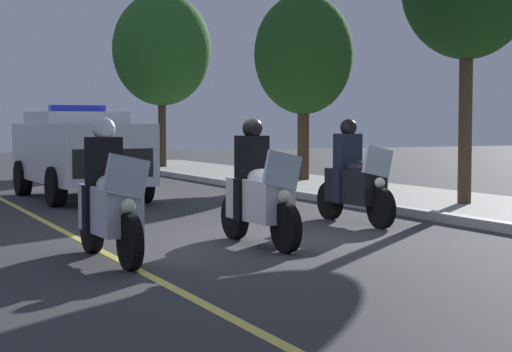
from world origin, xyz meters
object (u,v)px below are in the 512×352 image
(police_motorcycle_lead_right, at_px, (258,194))
(tree_far_back, at_px, (304,55))
(police_motorcycle_lead_left, at_px, (109,203))
(police_motorcycle_trailing, at_px, (354,181))
(tree_behind_suv, at_px, (162,49))
(police_suv, at_px, (79,150))

(police_motorcycle_lead_right, bearing_deg, tree_far_back, 149.08)
(police_motorcycle_lead_left, relative_size, tree_far_back, 0.42)
(police_motorcycle_trailing, xyz_separation_m, tree_far_back, (-8.94, 3.83, 2.84))
(police_motorcycle_lead_left, distance_m, police_motorcycle_lead_right, 2.21)
(tree_far_back, bearing_deg, police_motorcycle_lead_left, -37.72)
(police_motorcycle_trailing, height_order, tree_behind_suv, tree_behind_suv)
(police_motorcycle_trailing, height_order, police_suv, police_suv)
(police_motorcycle_lead_left, bearing_deg, police_motorcycle_lead_right, 100.99)
(police_suv, distance_m, tree_behind_suv, 12.66)
(police_motorcycle_lead_right, height_order, tree_far_back, tree_far_back)
(police_motorcycle_lead_left, distance_m, tree_behind_suv, 21.13)
(tree_behind_suv, bearing_deg, police_motorcycle_trailing, -8.52)
(police_motorcycle_lead_right, xyz_separation_m, tree_far_back, (-10.56, 6.33, 2.84))
(police_suv, distance_m, tree_far_back, 7.63)
(police_suv, bearing_deg, tree_behind_suv, 152.75)
(police_motorcycle_trailing, distance_m, police_suv, 7.23)
(tree_behind_suv, bearing_deg, police_motorcycle_lead_left, -20.47)
(tree_behind_suv, bearing_deg, police_suv, -27.25)
(police_motorcycle_trailing, relative_size, tree_behind_suv, 0.34)
(police_motorcycle_lead_left, height_order, police_suv, police_suv)
(police_suv, bearing_deg, police_motorcycle_trailing, 24.45)
(police_motorcycle_lead_left, relative_size, police_motorcycle_trailing, 1.00)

